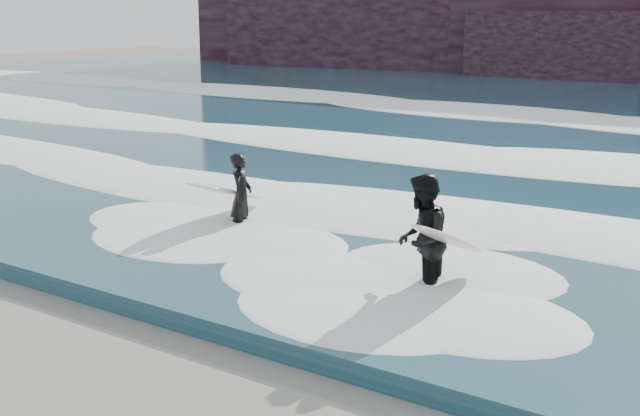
{
  "coord_description": "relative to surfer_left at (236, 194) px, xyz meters",
  "views": [
    {
      "loc": [
        6.65,
        -4.12,
        4.18
      ],
      "look_at": [
        -0.44,
        6.39,
        1.0
      ],
      "focal_mm": 45.0,
      "sensor_mm": 36.0,
      "label": 1
    }
  ],
  "objects": [
    {
      "name": "foam_near",
      "position": [
        2.72,
        2.0,
        -0.41
      ],
      "size": [
        60.0,
        3.2,
        0.2
      ],
      "primitive_type": "ellipsoid",
      "color": "white",
      "rests_on": "sea"
    },
    {
      "name": "foam_far",
      "position": [
        2.72,
        18.0,
        -0.36
      ],
      "size": [
        60.0,
        4.8,
        0.3
      ],
      "primitive_type": "ellipsoid",
      "color": "white",
      "rests_on": "sea"
    },
    {
      "name": "surfer_left",
      "position": [
        0.0,
        0.0,
        0.0
      ],
      "size": [
        1.07,
        2.3,
        1.6
      ],
      "color": "black",
      "rests_on": "ground"
    },
    {
      "name": "foam_mid",
      "position": [
        2.72,
        9.0,
        -0.39
      ],
      "size": [
        60.0,
        4.0,
        0.24
      ],
      "primitive_type": "ellipsoid",
      "color": "white",
      "rests_on": "sea"
    },
    {
      "name": "surfer_right",
      "position": [
        4.47,
        -1.2,
        0.15
      ],
      "size": [
        1.24,
        1.95,
        1.92
      ],
      "color": "black",
      "rests_on": "ground"
    }
  ]
}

